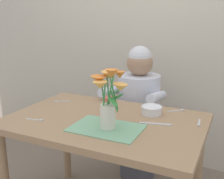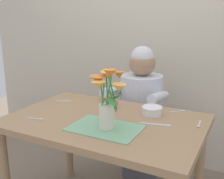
% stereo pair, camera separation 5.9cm
% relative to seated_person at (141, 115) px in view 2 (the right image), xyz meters
% --- Properties ---
extents(wood_panel_backdrop, '(4.00, 0.10, 2.50)m').
position_rel_seated_person_xyz_m(wood_panel_backdrop, '(0.00, 0.43, 0.69)').
color(wood_panel_backdrop, beige).
rests_on(wood_panel_backdrop, ground_plane).
extents(dining_table, '(1.20, 0.80, 0.74)m').
position_rel_seated_person_xyz_m(dining_table, '(0.00, -0.62, 0.08)').
color(dining_table, '#9E7A56').
rests_on(dining_table, ground_plane).
extents(seated_person, '(0.45, 0.47, 1.14)m').
position_rel_seated_person_xyz_m(seated_person, '(0.00, 0.00, 0.00)').
color(seated_person, '#4C4C56').
rests_on(seated_person, ground_plane).
extents(striped_placemat, '(0.40, 0.28, 0.00)m').
position_rel_seated_person_xyz_m(striped_placemat, '(0.08, -0.75, 0.18)').
color(striped_placemat, '#7AB289').
rests_on(striped_placemat, dining_table).
extents(flower_vase, '(0.24, 0.22, 0.35)m').
position_rel_seated_person_xyz_m(flower_vase, '(0.09, -0.74, 0.37)').
color(flower_vase, silver).
rests_on(flower_vase, dining_table).
extents(ceramic_bowl, '(0.14, 0.14, 0.06)m').
position_rel_seated_person_xyz_m(ceramic_bowl, '(0.24, -0.41, 0.21)').
color(ceramic_bowl, white).
rests_on(ceramic_bowl, dining_table).
extents(dinner_knife, '(0.19, 0.06, 0.00)m').
position_rel_seated_person_xyz_m(dinner_knife, '(0.31, -0.57, 0.18)').
color(dinner_knife, silver).
rests_on(dinner_knife, dining_table).
extents(coffee_cup, '(0.09, 0.07, 0.08)m').
position_rel_seated_person_xyz_m(coffee_cup, '(-0.06, -0.42, 0.22)').
color(coffee_cup, '#CC564C').
rests_on(coffee_cup, dining_table).
extents(spoon_0, '(0.12, 0.04, 0.01)m').
position_rel_seated_person_xyz_m(spoon_0, '(-0.36, -0.81, 0.18)').
color(spoon_0, silver).
rests_on(spoon_0, dining_table).
extents(spoon_1, '(0.11, 0.08, 0.01)m').
position_rel_seated_person_xyz_m(spoon_1, '(-0.47, -0.44, 0.18)').
color(spoon_1, silver).
rests_on(spoon_1, dining_table).
extents(spoon_2, '(0.10, 0.09, 0.01)m').
position_rel_seated_person_xyz_m(spoon_2, '(0.38, -0.27, 0.18)').
color(spoon_2, silver).
rests_on(spoon_2, dining_table).
extents(spoon_3, '(0.02, 0.12, 0.01)m').
position_rel_seated_person_xyz_m(spoon_3, '(0.54, -0.46, 0.18)').
color(spoon_3, silver).
rests_on(spoon_3, dining_table).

